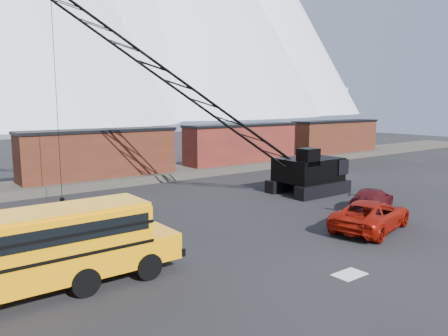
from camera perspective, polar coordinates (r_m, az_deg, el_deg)
The scene contains 10 objects.
ground at distance 21.63m, azimuth 6.60°, elevation -10.77°, with size 160.00×160.00×0.00m, color black.
gravel_berm at distance 39.92m, azimuth -15.76°, elevation -1.59°, with size 120.00×5.00×0.70m, color #4A463D.
boxcar_mid at distance 39.58m, azimuth -15.90°, elevation 1.86°, with size 13.70×3.10×4.17m.
boxcar_east_near at distance 47.72m, azimuth 2.31°, elevation 3.25°, with size 13.70×3.10×4.17m.
boxcar_east_far at distance 59.15m, azimuth 14.40°, elevation 4.01°, with size 13.70×3.10×4.17m.
snow_patch at distance 19.51m, azimuth 16.06°, elevation -13.21°, with size 1.40×0.90×0.02m, color silver.
school_bus at distance 17.63m, azimuth -24.89°, elevation -9.88°, with size 11.65×2.65×3.19m.
red_pickup at distance 26.12m, azimuth 18.66°, elevation -5.83°, with size 2.84×6.15×1.71m, color #8F1106.
maroon_suv at distance 31.26m, azimuth 18.73°, elevation -3.79°, with size 1.98×4.87×1.41m, color #400B0F.
crawler_crane at distance 31.62m, azimuth -5.37°, elevation 10.39°, with size 20.41×9.67×14.68m.
Camera 1 is at (-14.19, -14.70, 7.11)m, focal length 35.00 mm.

